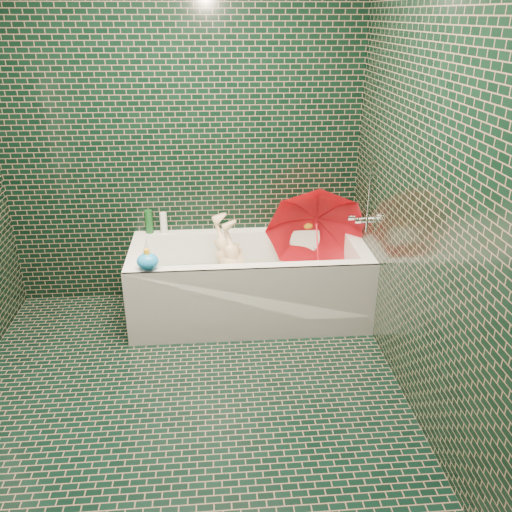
{
  "coord_description": "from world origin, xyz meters",
  "views": [
    {
      "loc": [
        0.21,
        -2.53,
        2.08
      ],
      "look_at": [
        0.49,
        0.82,
        0.57
      ],
      "focal_mm": 38.0,
      "sensor_mm": 36.0,
      "label": 1
    }
  ],
  "objects": [
    {
      "name": "bottle_left_short",
      "position": [
        -0.17,
        1.35,
        0.63
      ],
      "size": [
        0.06,
        0.06,
        0.16
      ],
      "primitive_type": "cylinder",
      "rotation": [
        0.0,
        0.0,
        0.16
      ],
      "color": "white",
      "rests_on": "bathtub"
    },
    {
      "name": "child",
      "position": [
        0.37,
        1.02,
        0.31
      ],
      "size": [
        1.04,
        0.63,
        0.44
      ],
      "primitive_type": "imported",
      "rotation": [
        -1.35,
        0.0,
        -1.26
      ],
      "color": "beige",
      "rests_on": "bathtub"
    },
    {
      "name": "bath_toy",
      "position": [
        -0.23,
        0.7,
        0.61
      ],
      "size": [
        0.16,
        0.14,
        0.14
      ],
      "rotation": [
        0.0,
        0.0,
        0.17
      ],
      "color": "#1885D8",
      "rests_on": "bathtub"
    },
    {
      "name": "bath_mat",
      "position": [
        0.45,
        1.02,
        0.16
      ],
      "size": [
        1.35,
        0.47,
        0.01
      ],
      "primitive_type": "cube",
      "color": "green",
      "rests_on": "bathtub"
    },
    {
      "name": "bottle_right_pump",
      "position": [
        1.25,
        1.33,
        0.63
      ],
      "size": [
        0.05,
        0.05,
        0.16
      ],
      "primitive_type": "cylinder",
      "rotation": [
        0.0,
        0.0,
        -0.1
      ],
      "color": "silver",
      "rests_on": "bathtub"
    },
    {
      "name": "soap_bottle_b",
      "position": [
        1.18,
        1.33,
        0.55
      ],
      "size": [
        0.11,
        0.12,
        0.21
      ],
      "primitive_type": "imported",
      "rotation": [
        0.0,
        0.0,
        -0.26
      ],
      "color": "#5A2078",
      "rests_on": "bathtub"
    },
    {
      "name": "bottle_right_tall",
      "position": [
        1.04,
        1.35,
        0.65
      ],
      "size": [
        0.07,
        0.07,
        0.2
      ],
      "primitive_type": "cylinder",
      "rotation": [
        0.0,
        0.0,
        0.29
      ],
      "color": "#13421A",
      "rests_on": "bathtub"
    },
    {
      "name": "umbrella",
      "position": [
        0.95,
        1.02,
        0.57
      ],
      "size": [
        1.0,
        0.96,
        1.01
      ],
      "primitive_type": "imported",
      "rotation": [
        0.28,
        -0.37,
        -0.25
      ],
      "color": "red",
      "rests_on": "bathtub"
    },
    {
      "name": "rubber_duck",
      "position": [
        0.94,
        1.33,
        0.6
      ],
      "size": [
        0.13,
        0.1,
        0.1
      ],
      "rotation": [
        0.0,
        0.0,
        0.25
      ],
      "color": "yellow",
      "rests_on": "bathtub"
    },
    {
      "name": "faucet",
      "position": [
        1.26,
        1.02,
        0.77
      ],
      "size": [
        0.18,
        0.19,
        0.55
      ],
      "color": "silver",
      "rests_on": "wall_right"
    },
    {
      "name": "water",
      "position": [
        0.45,
        1.02,
        0.3
      ],
      "size": [
        1.48,
        0.53,
        0.0
      ],
      "primitive_type": "cube",
      "color": "silver",
      "rests_on": "bathtub"
    },
    {
      "name": "soap_bottle_c",
      "position": [
        1.23,
        1.34,
        0.55
      ],
      "size": [
        0.15,
        0.15,
        0.15
      ],
      "primitive_type": "imported",
      "rotation": [
        0.0,
        0.0,
        -0.31
      ],
      "color": "#13421A",
      "rests_on": "bathtub"
    },
    {
      "name": "wall_right",
      "position": [
        1.3,
        0.0,
        1.25
      ],
      "size": [
        0.0,
        2.8,
        2.8
      ],
      "primitive_type": "plane",
      "rotation": [
        1.57,
        0.0,
        -1.57
      ],
      "color": "black",
      "rests_on": "floor"
    },
    {
      "name": "soap_bottle_a",
      "position": [
        1.25,
        1.36,
        0.55
      ],
      "size": [
        0.14,
        0.14,
        0.27
      ],
      "primitive_type": "imported",
      "rotation": [
        0.0,
        0.0,
        0.38
      ],
      "color": "white",
      "rests_on": "bathtub"
    },
    {
      "name": "wall_front",
      "position": [
        0.0,
        -1.4,
        1.25
      ],
      "size": [
        2.8,
        0.0,
        2.8
      ],
      "primitive_type": "plane",
      "rotation": [
        -1.57,
        0.0,
        0.0
      ],
      "color": "black",
      "rests_on": "floor"
    },
    {
      "name": "wall_back",
      "position": [
        0.0,
        1.4,
        1.25
      ],
      "size": [
        2.8,
        0.0,
        2.8
      ],
      "primitive_type": "plane",
      "rotation": [
        1.57,
        0.0,
        0.0
      ],
      "color": "black",
      "rests_on": "floor"
    },
    {
      "name": "bathtub",
      "position": [
        0.45,
        1.01,
        0.21
      ],
      "size": [
        1.7,
        0.75,
        0.55
      ],
      "color": "white",
      "rests_on": "floor"
    },
    {
      "name": "floor",
      "position": [
        0.0,
        0.0,
        0.0
      ],
      "size": [
        2.8,
        2.8,
        0.0
      ],
      "primitive_type": "plane",
      "color": "black",
      "rests_on": "ground"
    },
    {
      "name": "bottle_left_tall",
      "position": [
        -0.28,
        1.36,
        0.64
      ],
      "size": [
        0.08,
        0.08,
        0.18
      ],
      "primitive_type": "cylinder",
      "rotation": [
        0.0,
        0.0,
        -0.42
      ],
      "color": "#13421A",
      "rests_on": "bathtub"
    }
  ]
}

